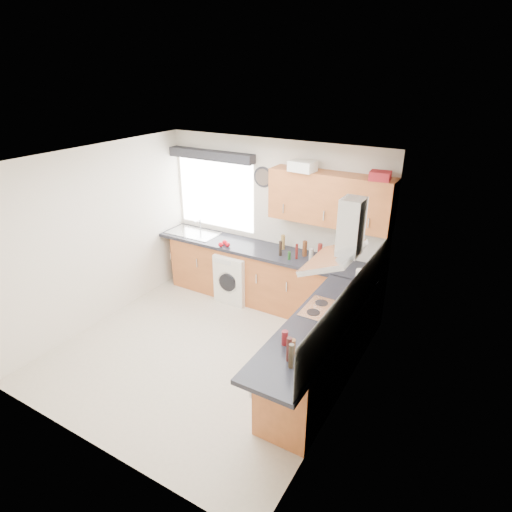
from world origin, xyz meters
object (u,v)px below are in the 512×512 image
Objects in this scene: oven at (325,347)px; upper_cabinets at (330,199)px; extractor_hood at (342,242)px; washing_machine at (237,276)px.

oven is 1.99m from upper_cabinets.
extractor_hood is at bearing -63.87° from upper_cabinets.
washing_machine is at bearing 150.25° from oven.
oven is 1.09× the size of extractor_hood.
extractor_hood is 2.68m from washing_machine.
extractor_hood reaches higher than washing_machine.
oven is at bearing -27.90° from washing_machine.
oven is 1.08× the size of washing_machine.
upper_cabinets is (-0.65, 1.33, 0.03)m from extractor_hood.
upper_cabinets is 1.98m from washing_machine.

